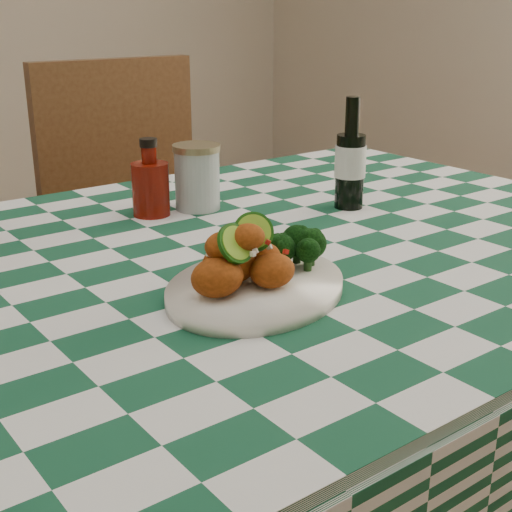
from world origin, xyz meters
TOP-DOWN VIEW (x-y plane):
  - dining_table at (0.00, 0.00)m, footprint 1.66×1.06m
  - plate at (-0.03, -0.16)m, footprint 0.35×0.32m
  - fried_chicken_pile at (-0.05, -0.16)m, footprint 0.13×0.10m
  - broccoli_side at (0.05, -0.15)m, footprint 0.08×0.08m
  - ketchup_bottle at (0.04, 0.26)m, footprint 0.09×0.09m
  - mason_jar at (0.14, 0.24)m, footprint 0.10×0.10m
  - beer_bottle at (0.37, 0.08)m, footprint 0.07×0.07m
  - wooden_chair_right at (0.31, 0.74)m, footprint 0.48×0.50m

SIDE VIEW (x-z plane):
  - dining_table at x=0.00m, z-range 0.00..0.79m
  - wooden_chair_right at x=0.31m, z-range 0.00..1.01m
  - plate at x=-0.03m, z-range 0.79..0.80m
  - broccoli_side at x=0.05m, z-range 0.80..0.86m
  - fried_chicken_pile at x=-0.05m, z-range 0.80..0.89m
  - mason_jar at x=0.14m, z-range 0.79..0.91m
  - ketchup_bottle at x=0.04m, z-range 0.79..0.93m
  - beer_bottle at x=0.37m, z-range 0.79..1.00m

